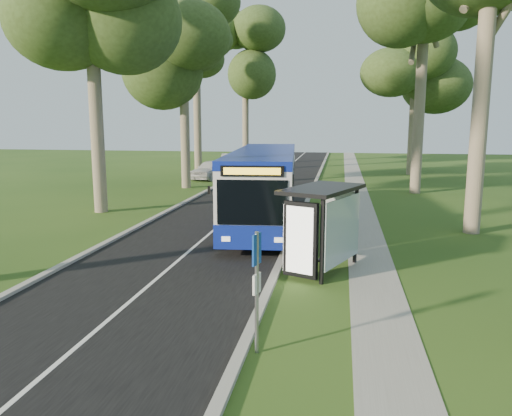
# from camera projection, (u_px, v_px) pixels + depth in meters

# --- Properties ---
(ground) EXTENTS (120.00, 120.00, 0.00)m
(ground) POSITION_uv_depth(u_px,v_px,m) (281.00, 263.00, 16.81)
(ground) COLOR #274716
(ground) RESTS_ON ground
(road) EXTENTS (7.00, 100.00, 0.02)m
(road) POSITION_uv_depth(u_px,v_px,m) (239.00, 209.00, 27.09)
(road) COLOR black
(road) RESTS_ON ground
(kerb_east) EXTENTS (0.25, 100.00, 0.12)m
(kerb_east) POSITION_uv_depth(u_px,v_px,m) (303.00, 210.00, 26.50)
(kerb_east) COLOR #9E9B93
(kerb_east) RESTS_ON ground
(kerb_west) EXTENTS (0.25, 100.00, 0.12)m
(kerb_west) POSITION_uv_depth(u_px,v_px,m) (177.00, 206.00, 27.67)
(kerb_west) COLOR #9E9B93
(kerb_west) RESTS_ON ground
(centre_line) EXTENTS (0.12, 100.00, 0.00)m
(centre_line) POSITION_uv_depth(u_px,v_px,m) (239.00, 209.00, 27.09)
(centre_line) COLOR white
(centre_line) RESTS_ON road
(footpath) EXTENTS (1.50, 100.00, 0.02)m
(footpath) POSITION_uv_depth(u_px,v_px,m) (361.00, 213.00, 26.02)
(footpath) COLOR gray
(footpath) RESTS_ON ground
(bus) EXTENTS (3.80, 13.03, 3.40)m
(bus) POSITION_uv_depth(u_px,v_px,m) (264.00, 186.00, 23.11)
(bus) COLOR white
(bus) RESTS_ON ground
(bus_stop_sign) EXTENTS (0.14, 0.36, 2.57)m
(bus_stop_sign) POSITION_uv_depth(u_px,v_px,m) (257.00, 278.00, 10.07)
(bus_stop_sign) COLOR gray
(bus_stop_sign) RESTS_ON ground
(bus_shelter) EXTENTS (2.77, 3.54, 2.69)m
(bus_shelter) POSITION_uv_depth(u_px,v_px,m) (326.00, 214.00, 15.32)
(bus_shelter) COLOR black
(bus_shelter) RESTS_ON ground
(litter_bin) EXTENTS (0.49, 0.49, 0.86)m
(litter_bin) POSITION_uv_depth(u_px,v_px,m) (308.00, 226.00, 20.69)
(litter_bin) COLOR black
(litter_bin) RESTS_ON ground
(car_white) EXTENTS (2.98, 4.95, 1.58)m
(car_white) POSITION_uv_depth(u_px,v_px,m) (211.00, 169.00, 41.00)
(car_white) COLOR silver
(car_white) RESTS_ON ground
(car_silver) EXTENTS (2.39, 4.96, 1.57)m
(car_silver) POSITION_uv_depth(u_px,v_px,m) (230.00, 162.00, 48.41)
(car_silver) COLOR #B6B8BE
(car_silver) RESTS_ON ground
(tree_west_c) EXTENTS (5.20, 5.20, 13.80)m
(tree_west_c) POSITION_uv_depth(u_px,v_px,m) (183.00, 39.00, 34.01)
(tree_west_c) COLOR #7A6B56
(tree_west_c) RESTS_ON ground
(tree_west_d) EXTENTS (5.20, 5.20, 15.52)m
(tree_west_d) POSITION_uv_depth(u_px,v_px,m) (196.00, 43.00, 43.83)
(tree_west_d) COLOR #7A6B56
(tree_west_d) RESTS_ON ground
(tree_west_e) EXTENTS (5.20, 5.20, 15.80)m
(tree_west_e) POSITION_uv_depth(u_px,v_px,m) (245.00, 54.00, 53.09)
(tree_west_e) COLOR #7A6B56
(tree_west_e) RESTS_ON ground
(tree_east_c) EXTENTS (5.20, 5.20, 15.79)m
(tree_east_c) POSITION_uv_depth(u_px,v_px,m) (425.00, 8.00, 31.13)
(tree_east_c) COLOR #7A6B56
(tree_east_c) RESTS_ON ground
(tree_east_d) EXTENTS (5.20, 5.20, 13.65)m
(tree_east_d) POSITION_uv_depth(u_px,v_px,m) (416.00, 57.00, 42.86)
(tree_east_d) COLOR #7A6B56
(tree_east_d) RESTS_ON ground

